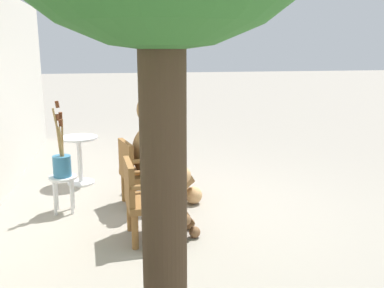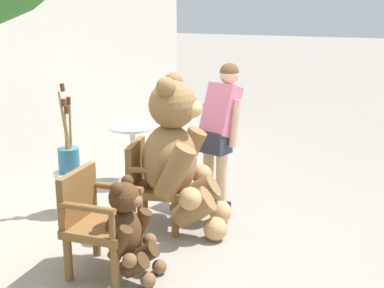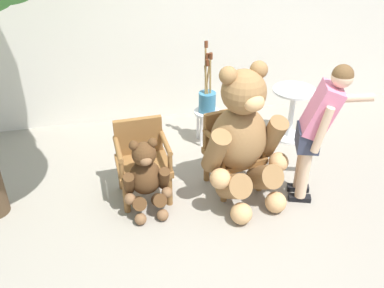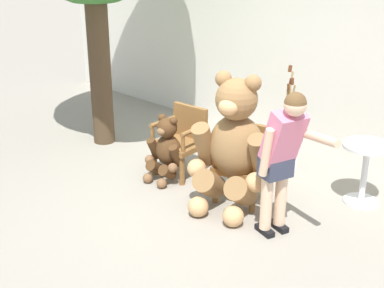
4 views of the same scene
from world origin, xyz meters
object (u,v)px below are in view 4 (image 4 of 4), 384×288
Objects in this scene: wooden_chair_right at (245,161)px; brush_bucket at (288,124)px; white_stool at (286,146)px; person_visitor at (282,152)px; wooden_chair_left at (182,139)px; round_side_table at (365,167)px; teddy_bear_small at (166,149)px; teddy_bear_large at (233,144)px.

wooden_chair_right is 0.92× the size of brush_bucket.
person_visitor is at bearing -58.87° from white_stool.
wooden_chair_left is 1.34m from white_stool.
round_side_table is (1.13, -0.13, 0.09)m from white_stool.
wooden_chair_right is 0.55× the size of person_visitor.
person_visitor is 1.62m from brush_bucket.
teddy_bear_small is at bearing 175.44° from person_visitor.
wooden_chair_right is at bearing 15.99° from teddy_bear_small.
teddy_bear_large is 1.64× the size of brush_bucket.
wooden_chair_left is at bearing 166.43° from person_visitor.
teddy_bear_small is 1.55m from white_stool.
brush_bucket reaches higher than white_stool.
wooden_chair_left and wooden_chair_right have the same top height.
teddy_bear_small is 2.34m from round_side_table.
wooden_chair_left is 1.00m from wooden_chair_right.
wooden_chair_left reaches higher than white_stool.
brush_bucket is (-0.83, 1.37, -0.28)m from person_visitor.
person_visitor is at bearing -4.56° from teddy_bear_small.
teddy_bear_small is 1.17× the size of round_side_table.
wooden_chair_right is (1.00, -0.00, 0.00)m from wooden_chair_left.
round_side_table is at bearing 21.44° from wooden_chair_left.
wooden_chair_right is at bearing -142.71° from round_side_table.
person_visitor reaches higher than white_stool.
brush_bucket is at bearing 52.60° from teddy_bear_small.
round_side_table is (1.13, -0.13, -0.20)m from brush_bucket.
teddy_bear_large is at bearing -14.19° from wooden_chair_left.
teddy_bear_large is at bearing -85.69° from brush_bucket.
wooden_chair_left is at bearing -135.15° from white_stool.
person_visitor is at bearing -13.57° from wooden_chair_left.
wooden_chair_left is 1.02× the size of teddy_bear_small.
wooden_chair_left is at bearing 165.81° from teddy_bear_large.
round_side_table is (2.07, 1.10, 0.04)m from teddy_bear_small.
wooden_chair_left is 0.55× the size of person_visitor.
teddy_bear_large is at bearing -85.73° from white_stool.
teddy_bear_small is at bearing -88.62° from wooden_chair_left.
teddy_bear_large is 1.27m from white_stool.
person_visitor is at bearing -103.65° from round_side_table.
white_stool is at bearing 94.27° from teddy_bear_large.
teddy_bear_small is (0.01, -0.29, -0.05)m from wooden_chair_left.
teddy_bear_large is 0.77m from person_visitor.
person_visitor is at bearing -12.70° from teddy_bear_large.
brush_bucket is (-0.09, 1.20, -0.11)m from teddy_bear_large.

